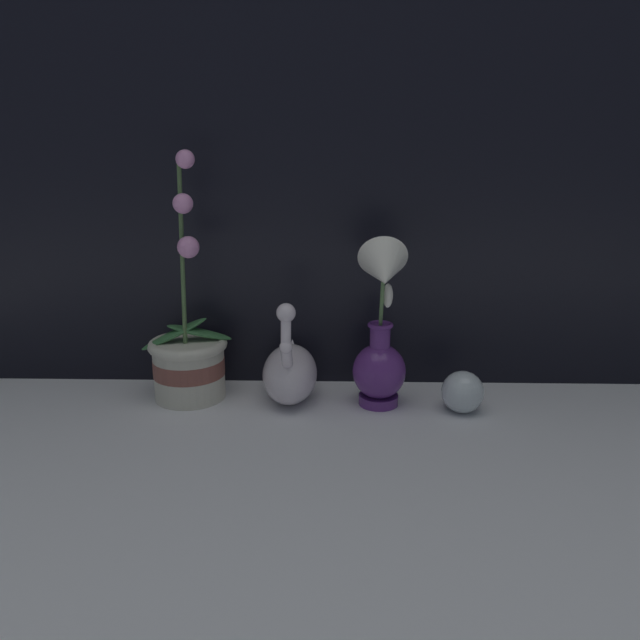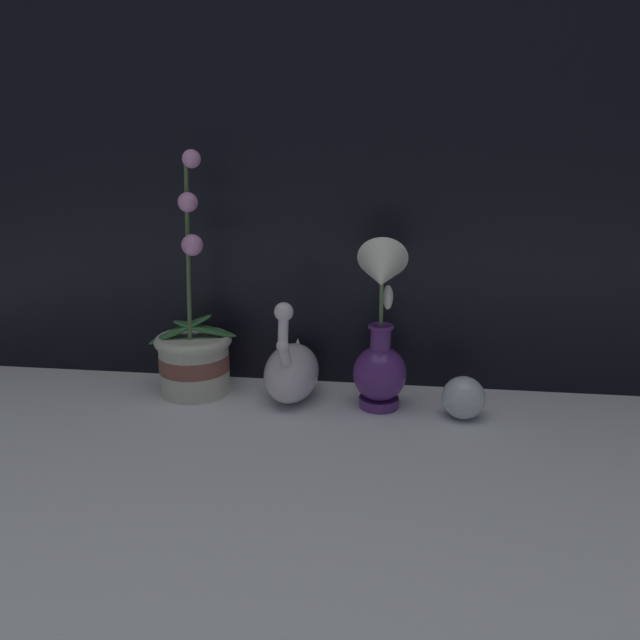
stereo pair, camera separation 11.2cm
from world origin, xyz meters
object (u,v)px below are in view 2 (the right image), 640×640
blue_vase (380,342)px  glass_sphere (463,398)px  swan_figurine (292,369)px  orchid_potted_plant (194,353)px

blue_vase → glass_sphere: size_ratio=4.18×
swan_figurine → glass_sphere: bearing=-8.9°
orchid_potted_plant → blue_vase: bearing=-6.1°
swan_figurine → glass_sphere: (0.32, -0.05, -0.02)m
blue_vase → glass_sphere: 0.18m
orchid_potted_plant → blue_vase: 0.37m
swan_figurine → blue_vase: (0.17, -0.03, 0.07)m
swan_figurine → orchid_potted_plant: bearing=178.3°
glass_sphere → orchid_potted_plant: bearing=173.8°
orchid_potted_plant → swan_figurine: (0.19, -0.01, -0.02)m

